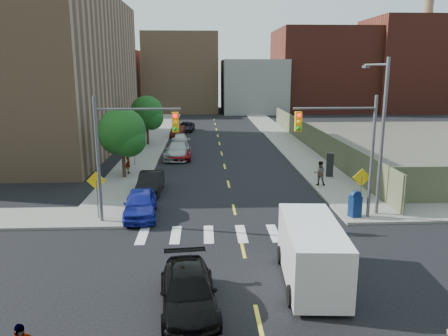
{
  "coord_description": "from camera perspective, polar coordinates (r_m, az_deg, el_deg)",
  "views": [
    {
      "loc": [
        -1.81,
        -17.26,
        8.39
      ],
      "look_at": [
        -0.49,
        10.65,
        2.0
      ],
      "focal_mm": 35.0,
      "sensor_mm": 36.0,
      "label": 1
    }
  ],
  "objects": [
    {
      "name": "pedestrian_east",
      "position": [
        32.13,
        12.39,
        -0.66
      ],
      "size": [
        0.96,
        0.81,
        1.76
      ],
      "primitive_type": "imported",
      "rotation": [
        0.0,
        0.0,
        2.96
      ],
      "color": "gray",
      "rests_on": "sidewalk_ne"
    },
    {
      "name": "signal_nw",
      "position": [
        23.94,
        -12.73,
        3.28
      ],
      "size": [
        4.59,
        0.3,
        7.0
      ],
      "color": "#59595E",
      "rests_on": "ground"
    },
    {
      "name": "bg_bldg_fareast",
      "position": [
        95.91,
        22.36,
        12.31
      ],
      "size": [
        14.0,
        16.0,
        18.0
      ],
      "primitive_type": "cube",
      "color": "#592319",
      "rests_on": "ground"
    },
    {
      "name": "parked_car_white",
      "position": [
        49.13,
        -5.77,
        3.76
      ],
      "size": [
        1.58,
        3.87,
        1.32
      ],
      "primitive_type": "imported",
      "rotation": [
        0.0,
        0.0,
        0.01
      ],
      "color": "silver",
      "rests_on": "ground"
    },
    {
      "name": "parked_car_blue",
      "position": [
        25.69,
        -10.87,
        -4.6
      ],
      "size": [
        2.19,
        4.67,
        1.55
      ],
      "primitive_type": "imported",
      "rotation": [
        0.0,
        0.0,
        0.08
      ],
      "color": "#1C249A",
      "rests_on": "ground"
    },
    {
      "name": "parked_car_red",
      "position": [
        41.51,
        -5.96,
        2.11
      ],
      "size": [
        2.47,
        5.0,
        1.37
      ],
      "primitive_type": "imported",
      "rotation": [
        0.0,
        0.0,
        0.04
      ],
      "color": "maroon",
      "rests_on": "ground"
    },
    {
      "name": "parked_car_grey",
      "position": [
        60.02,
        -4.99,
        5.4
      ],
      "size": [
        2.45,
        4.67,
        1.25
      ],
      "primitive_type": "imported",
      "rotation": [
        0.0,
        0.0,
        -0.08
      ],
      "color": "black",
      "rests_on": "ground"
    },
    {
      "name": "warn_sign_midwest",
      "position": [
        38.27,
        -11.69,
        2.99
      ],
      "size": [
        1.06,
        0.06,
        2.83
      ],
      "color": "#59595E",
      "rests_on": "ground"
    },
    {
      "name": "cargo_van",
      "position": [
        18.06,
        11.29,
        -10.49
      ],
      "size": [
        2.56,
        5.54,
        2.48
      ],
      "rotation": [
        0.0,
        0.0,
        -0.07
      ],
      "color": "white",
      "rests_on": "ground"
    },
    {
      "name": "bg_bldg_center",
      "position": [
        87.87,
        3.77,
        10.64
      ],
      "size": [
        12.0,
        16.0,
        10.0
      ],
      "primitive_type": "cube",
      "color": "gray",
      "rests_on": "ground"
    },
    {
      "name": "tree_west_near",
      "position": [
        34.23,
        -13.14,
        4.29
      ],
      "size": [
        3.66,
        3.64,
        5.52
      ],
      "color": "#332114",
      "rests_on": "ground"
    },
    {
      "name": "warn_sign_ne",
      "position": [
        26.2,
        17.51,
        -1.86
      ],
      "size": [
        1.06,
        0.06,
        2.83
      ],
      "color": "#59595E",
      "rests_on": "ground"
    },
    {
      "name": "payphone",
      "position": [
        34.93,
        13.66,
        0.43
      ],
      "size": [
        0.66,
        0.6,
        1.85
      ],
      "primitive_type": "cube",
      "rotation": [
        0.0,
        0.0,
        -0.32
      ],
      "color": "black",
      "rests_on": "sidewalk_ne"
    },
    {
      "name": "bg_bldg_midwest",
      "position": [
        89.36,
        -5.52,
        12.25
      ],
      "size": [
        14.0,
        16.0,
        15.0
      ],
      "primitive_type": "cube",
      "color": "#8C6B4C",
      "rests_on": "ground"
    },
    {
      "name": "bg_bldg_east",
      "position": [
        92.38,
        12.52,
        12.34
      ],
      "size": [
        18.0,
        18.0,
        16.0
      ],
      "primitive_type": "cube",
      "color": "#592319",
      "rests_on": "ground"
    },
    {
      "name": "smokestack",
      "position": [
        97.8,
        24.81,
        15.03
      ],
      "size": [
        1.8,
        1.8,
        28.0
      ],
      "primitive_type": "cylinder",
      "color": "#8C6B4C",
      "rests_on": "ground"
    },
    {
      "name": "fence_north",
      "position": [
        47.22,
        11.34,
        3.93
      ],
      "size": [
        0.12,
        44.0,
        2.5
      ],
      "primitive_type": "cube",
      "color": "#575D41",
      "rests_on": "ground"
    },
    {
      "name": "parked_car_maroon",
      "position": [
        54.82,
        -6.01,
        4.76
      ],
      "size": [
        1.89,
        4.45,
        1.43
      ],
      "primitive_type": "imported",
      "rotation": [
        0.0,
        0.0,
        -0.09
      ],
      "color": "#3D120C",
      "rests_on": "ground"
    },
    {
      "name": "pedestrian_west",
      "position": [
        35.89,
        -12.42,
        0.73
      ],
      "size": [
        0.57,
        0.72,
        1.75
      ],
      "primitive_type": "imported",
      "rotation": [
        0.0,
        0.0,
        1.83
      ],
      "color": "gray",
      "rests_on": "sidewalk_nw"
    },
    {
      "name": "building_nw",
      "position": [
        51.39,
        -26.38,
        11.14
      ],
      "size": [
        22.0,
        30.0,
        16.0
      ],
      "primitive_type": "cube",
      "color": "#8C6B4C",
      "rests_on": "ground"
    },
    {
      "name": "mailbox",
      "position": [
        25.89,
        16.76,
        -4.53
      ],
      "size": [
        0.74,
        0.65,
        1.52
      ],
      "rotation": [
        0.0,
        0.0,
        0.34
      ],
      "color": "#0E2451",
      "rests_on": "sidewalk_ne"
    },
    {
      "name": "sidewalk_ne",
      "position": [
        60.11,
        6.49,
        4.85
      ],
      "size": [
        3.5,
        73.0,
        0.15
      ],
      "primitive_type": "cube",
      "color": "gray",
      "rests_on": "ground"
    },
    {
      "name": "black_sedan",
      "position": [
        16.04,
        -4.68,
        -15.8
      ],
      "size": [
        2.4,
        4.99,
        1.4
      ],
      "primitive_type": "imported",
      "rotation": [
        0.0,
        0.0,
        0.09
      ],
      "color": "black",
      "rests_on": "ground"
    },
    {
      "name": "warn_sign_nw",
      "position": [
        25.32,
        -16.31,
        -2.28
      ],
      "size": [
        1.06,
        0.06,
        2.83
      ],
      "color": "#59595E",
      "rests_on": "ground"
    },
    {
      "name": "signal_ne",
      "position": [
        24.83,
        15.66,
        3.46
      ],
      "size": [
        4.59,
        0.3,
        7.0
      ],
      "color": "#59595E",
      "rests_on": "ground"
    },
    {
      "name": "tree_west_far",
      "position": [
        48.94,
        -10.04,
        6.93
      ],
      "size": [
        3.66,
        3.64,
        5.52
      ],
      "color": "#332114",
      "rests_on": "ground"
    },
    {
      "name": "parked_car_black",
      "position": [
        30.47,
        -9.58,
        -1.9
      ],
      "size": [
        1.58,
        4.34,
        1.42
      ],
      "primitive_type": "imported",
      "rotation": [
        0.0,
        0.0,
        -0.02
      ],
      "color": "black",
      "rests_on": "ground"
    },
    {
      "name": "parked_car_silver",
      "position": [
        41.75,
        -6.05,
        2.32
      ],
      "size": [
        2.55,
        5.56,
        1.58
      ],
      "primitive_type": "imported",
      "rotation": [
        0.0,
        0.0,
        -0.06
      ],
      "color": "#ABAEB3",
      "rests_on": "ground"
    },
    {
      "name": "streetlight_ne",
      "position": [
        26.34,
        19.74,
        5.22
      ],
      "size": [
        0.25,
        3.7,
        9.0
      ],
      "color": "#59595E",
      "rests_on": "ground"
    },
    {
      "name": "ground",
      "position": [
        19.27,
        3.03,
        -12.94
      ],
      "size": [
        160.0,
        160.0,
        0.0
      ],
      "primitive_type": "plane",
      "color": "black",
      "rests_on": "ground"
    },
    {
      "name": "bg_bldg_west",
      "position": [
        89.59,
        -16.03,
        10.86
      ],
      "size": [
        14.0,
        18.0,
        12.0
      ],
      "primitive_type": "cube",
      "color": "#592319",
      "rests_on": "ground"
    },
    {
      "name": "sidewalk_nw",
      "position": [
        59.64,
        -8.43,
        4.73
      ],
      "size": [
        3.5,
        73.0,
        0.15
      ],
      "primitive_type": "cube",
      "color": "gray",
      "rests_on": "ground"
    }
  ]
}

